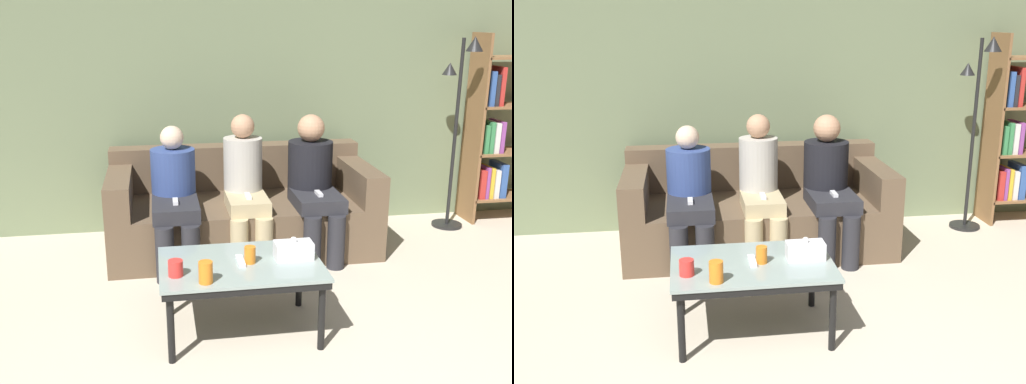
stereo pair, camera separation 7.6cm
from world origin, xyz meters
The scene contains 13 objects.
wall_back centered at (0.00, 3.71, 1.30)m, with size 12.00×0.06×2.60m.
couch centered at (0.00, 3.16, 0.29)m, with size 2.04×0.94×0.77m.
coffee_table centered at (-0.20, 1.79, 0.39)m, with size 0.92×0.63×0.44m.
cup_near_left centered at (-0.42, 1.56, 0.49)m, with size 0.08×0.08×0.12m.
cup_near_right centered at (-0.15, 1.78, 0.48)m, with size 0.06×0.06×0.10m.
cup_far_center centered at (-0.57, 1.67, 0.48)m, with size 0.08×0.08×0.09m.
tissue_box centered at (0.11, 1.81, 0.49)m, with size 0.22×0.12×0.13m.
game_remote centered at (-0.20, 1.79, 0.45)m, with size 0.04×0.15×0.02m.
bookshelf centered at (2.45, 3.48, 0.77)m, with size 0.93×0.32×1.65m.
standing_lamp centered at (1.88, 3.34, 1.00)m, with size 0.31×0.26×1.63m.
seated_person_left_end centered at (-0.53, 2.93, 0.54)m, with size 0.33×0.73×1.01m.
seated_person_mid_left centered at (0.00, 2.95, 0.56)m, with size 0.31×0.64×1.08m.
seated_person_mid_right centered at (0.53, 2.95, 0.57)m, with size 0.35×0.69×1.07m.
Camera 1 is at (-0.63, -1.33, 1.77)m, focal length 42.00 mm.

